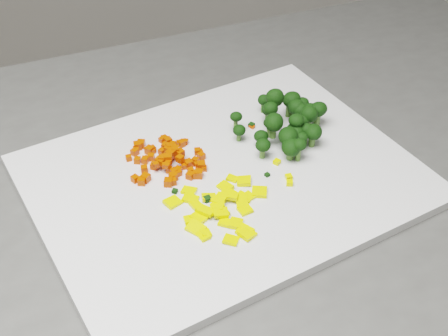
{
  "coord_description": "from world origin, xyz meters",
  "views": [
    {
      "loc": [
        0.26,
        -0.1,
        1.39
      ],
      "look_at": [
        0.26,
        0.47,
        0.92
      ],
      "focal_mm": 50.0,
      "sensor_mm": 36.0,
      "label": 1
    }
  ],
  "objects_px": {
    "pepper_pile": "(220,204)",
    "broccoli_pile": "(280,116)",
    "carrot_pile": "(166,154)",
    "cutting_board": "(224,178)"
  },
  "relations": [
    {
      "from": "pepper_pile",
      "to": "broccoli_pile",
      "type": "height_order",
      "value": "broccoli_pile"
    },
    {
      "from": "carrot_pile",
      "to": "broccoli_pile",
      "type": "relative_size",
      "value": 0.83
    },
    {
      "from": "cutting_board",
      "to": "pepper_pile",
      "type": "height_order",
      "value": "pepper_pile"
    },
    {
      "from": "carrot_pile",
      "to": "pepper_pile",
      "type": "distance_m",
      "value": 0.1
    },
    {
      "from": "cutting_board",
      "to": "pepper_pile",
      "type": "xyz_separation_m",
      "value": [
        -0.01,
        -0.06,
        0.01
      ]
    },
    {
      "from": "carrot_pile",
      "to": "broccoli_pile",
      "type": "bearing_deg",
      "value": 22.71
    },
    {
      "from": "cutting_board",
      "to": "broccoli_pile",
      "type": "relative_size",
      "value": 3.75
    },
    {
      "from": "carrot_pile",
      "to": "pepper_pile",
      "type": "bearing_deg",
      "value": -51.8
    },
    {
      "from": "pepper_pile",
      "to": "broccoli_pile",
      "type": "relative_size",
      "value": 0.97
    },
    {
      "from": "pepper_pile",
      "to": "broccoli_pile",
      "type": "distance_m",
      "value": 0.16
    }
  ]
}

